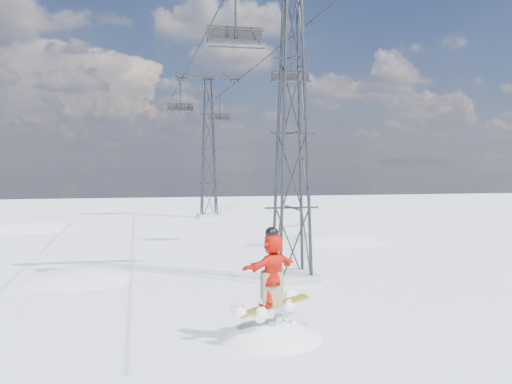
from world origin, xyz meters
TOP-DOWN VIEW (x-y plane):
  - ground at (0.00, 0.00)m, footprint 120.00×120.00m
  - lift_tower_near at (0.80, 8.00)m, footprint 5.20×1.80m
  - lift_tower_far at (0.80, 33.00)m, footprint 5.20×1.80m
  - haul_cables at (0.80, 19.50)m, footprint 4.46×51.00m
  - lift_chair_near at (-1.40, 7.56)m, footprint 1.98×0.57m
  - lift_chair_mid at (3.00, 16.17)m, footprint 2.03×0.58m
  - lift_chair_far at (-1.40, 33.49)m, footprint 2.09×0.60m
  - lift_chair_extra at (3.00, 42.07)m, footprint 2.12×0.61m

SIDE VIEW (x-z plane):
  - ground at x=0.00m, z-range 0.00..0.00m
  - lift_tower_near at x=0.80m, z-range -0.24..11.18m
  - lift_tower_far at x=0.80m, z-range -0.24..11.18m
  - lift_chair_extra at x=3.00m, z-range 7.43..10.06m
  - lift_chair_far at x=-1.40m, z-range 7.48..10.07m
  - lift_chair_mid at x=3.00m, z-range 7.57..10.09m
  - lift_chair_near at x=-1.40m, z-range 7.65..10.11m
  - haul_cables at x=0.80m, z-range 10.82..10.88m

